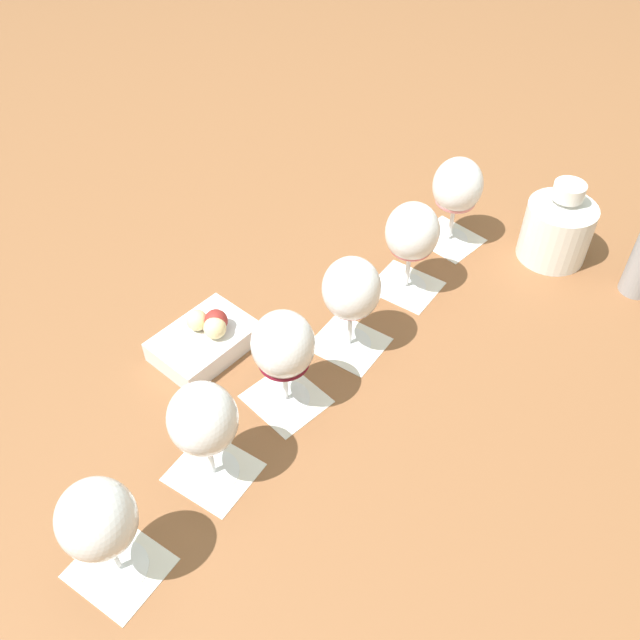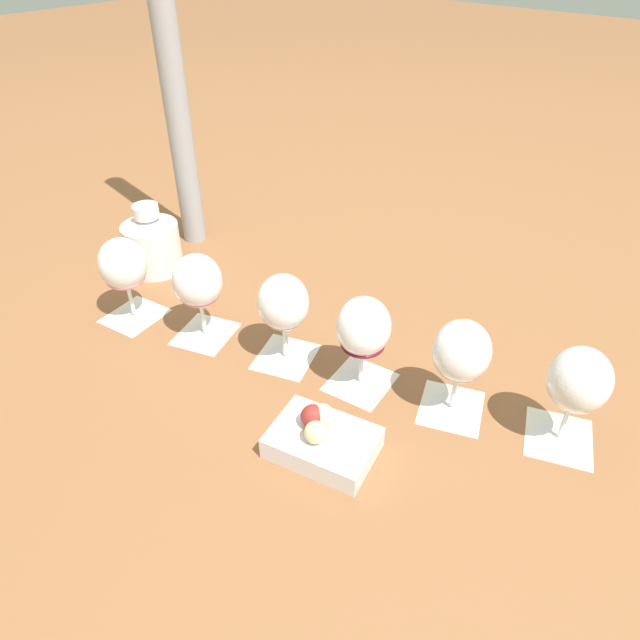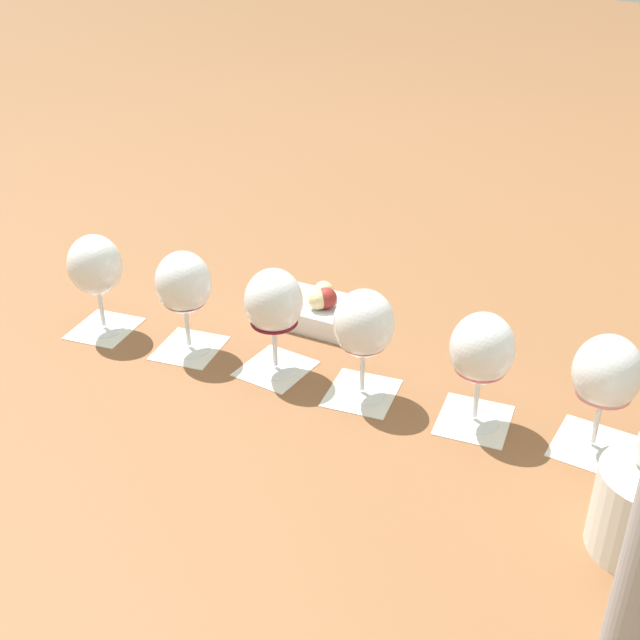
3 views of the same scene
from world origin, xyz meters
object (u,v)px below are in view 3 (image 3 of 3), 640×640
wine_glass_0 (606,377)px  wine_glass_1 (482,353)px  wine_glass_2 (364,328)px  wine_glass_3 (274,305)px  wine_glass_5 (95,269)px  snack_dish (318,309)px  wine_glass_4 (184,287)px

wine_glass_0 → wine_glass_1: 0.15m
wine_glass_2 → wine_glass_3: size_ratio=1.00×
wine_glass_2 → wine_glass_5: size_ratio=1.00×
wine_glass_5 → snack_dish: bearing=-136.6°
wine_glass_2 → wine_glass_4: same height
wine_glass_1 → wine_glass_4: (0.43, 0.12, -0.00)m
wine_glass_0 → wine_glass_4: same height
wine_glass_1 → wine_glass_5: 0.60m
wine_glass_2 → snack_dish: 0.23m
wine_glass_0 → wine_glass_3: same height
wine_glass_2 → snack_dish: size_ratio=0.97×
wine_glass_4 → snack_dish: (-0.10, -0.19, -0.08)m
wine_glass_1 → wine_glass_2: size_ratio=1.00×
wine_glass_2 → wine_glass_4: (0.28, 0.07, 0.00)m
wine_glass_0 → wine_glass_2: same height
wine_glass_1 → wine_glass_5: same height
wine_glass_0 → wine_glass_4: size_ratio=1.00×
wine_glass_3 → wine_glass_4: (0.14, 0.04, -0.00)m
snack_dish → wine_glass_1: bearing=167.5°
wine_glass_3 → wine_glass_0: bearing=-164.2°
wine_glass_1 → snack_dish: (0.33, -0.07, -0.08)m
snack_dish → wine_glass_4: bearing=62.3°
wine_glass_5 → wine_glass_1: bearing=-164.4°
wine_glass_0 → wine_glass_1: bearing=18.4°
wine_glass_0 → snack_dish: wine_glass_0 is taller
wine_glass_3 → snack_dish: 0.18m
wine_glass_2 → wine_glass_3: 0.14m
wine_glass_0 → snack_dish: size_ratio=0.97×
wine_glass_1 → wine_glass_2: 0.16m
wine_glass_4 → wine_glass_5: bearing=17.0°
wine_glass_2 → wine_glass_5: bearing=15.4°
wine_glass_3 → wine_glass_4: size_ratio=1.00×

